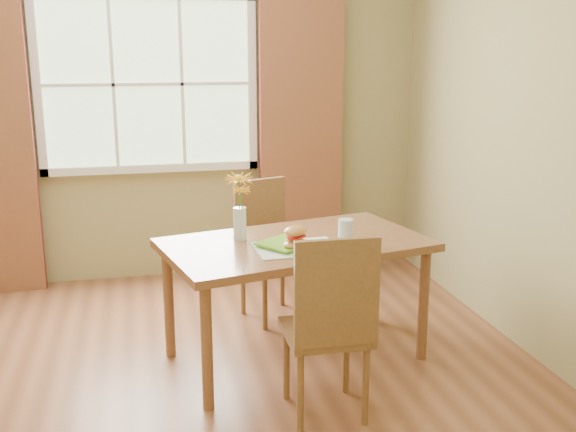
{
  "coord_description": "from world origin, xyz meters",
  "views": [
    {
      "loc": [
        -0.11,
        -3.31,
        1.77
      ],
      "look_at": [
        0.68,
        0.18,
        0.87
      ],
      "focal_mm": 42.0,
      "sensor_mm": 36.0,
      "label": 1
    }
  ],
  "objects_px": {
    "dining_table": "(296,253)",
    "croissant_sandwich": "(295,237)",
    "chair_far": "(268,243)",
    "flower_vase": "(240,200)",
    "chair_near": "(330,320)",
    "water_glass": "(346,231)"
  },
  "relations": [
    {
      "from": "chair_far",
      "to": "croissant_sandwich",
      "type": "height_order",
      "value": "chair_far"
    },
    {
      "from": "chair_far",
      "to": "water_glass",
      "type": "distance_m",
      "value": 0.86
    },
    {
      "from": "chair_far",
      "to": "dining_table",
      "type": "bearing_deg",
      "value": -105.88
    },
    {
      "from": "dining_table",
      "to": "croissant_sandwich",
      "type": "xyz_separation_m",
      "value": [
        -0.04,
        -0.17,
        0.15
      ]
    },
    {
      "from": "water_glass",
      "to": "flower_vase",
      "type": "relative_size",
      "value": 0.33
    },
    {
      "from": "chair_near",
      "to": "water_glass",
      "type": "distance_m",
      "value": 0.74
    },
    {
      "from": "flower_vase",
      "to": "croissant_sandwich",
      "type": "bearing_deg",
      "value": -46.78
    },
    {
      "from": "croissant_sandwich",
      "to": "flower_vase",
      "type": "height_order",
      "value": "flower_vase"
    },
    {
      "from": "flower_vase",
      "to": "chair_near",
      "type": "bearing_deg",
      "value": -69.57
    },
    {
      "from": "chair_far",
      "to": "croissant_sandwich",
      "type": "distance_m",
      "value": 0.91
    },
    {
      "from": "chair_near",
      "to": "chair_far",
      "type": "bearing_deg",
      "value": 91.91
    },
    {
      "from": "chair_near",
      "to": "flower_vase",
      "type": "height_order",
      "value": "flower_vase"
    },
    {
      "from": "dining_table",
      "to": "chair_near",
      "type": "xyz_separation_m",
      "value": [
        -0.0,
        -0.7,
        -0.12
      ]
    },
    {
      "from": "chair_near",
      "to": "water_glass",
      "type": "bearing_deg",
      "value": 67.79
    },
    {
      "from": "chair_near",
      "to": "water_glass",
      "type": "height_order",
      "value": "chair_near"
    },
    {
      "from": "dining_table",
      "to": "chair_far",
      "type": "relative_size",
      "value": 1.75
    },
    {
      "from": "dining_table",
      "to": "chair_near",
      "type": "distance_m",
      "value": 0.71
    },
    {
      "from": "chair_far",
      "to": "water_glass",
      "type": "bearing_deg",
      "value": -86.53
    },
    {
      "from": "dining_table",
      "to": "chair_far",
      "type": "distance_m",
      "value": 0.71
    },
    {
      "from": "croissant_sandwich",
      "to": "flower_vase",
      "type": "xyz_separation_m",
      "value": [
        -0.26,
        0.27,
        0.15
      ]
    },
    {
      "from": "dining_table",
      "to": "chair_far",
      "type": "bearing_deg",
      "value": 79.07
    },
    {
      "from": "croissant_sandwich",
      "to": "flower_vase",
      "type": "distance_m",
      "value": 0.4
    }
  ]
}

